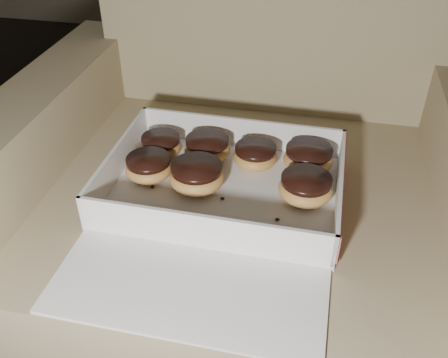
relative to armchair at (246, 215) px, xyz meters
The scene contains 14 objects.
armchair is the anchor object (origin of this frame).
bakery_box 0.19m from the armchair, 100.24° to the right, with size 0.39×0.45×0.06m.
donut_a 0.23m from the armchair, 151.59° to the right, with size 0.08×0.08×0.04m.
donut_b 0.22m from the armchair, behind, with size 0.08×0.08×0.04m.
donut_c 0.15m from the armchair, 38.11° to the right, with size 0.08×0.08×0.04m.
donut_d 0.17m from the armchair, behind, with size 0.08×0.08×0.04m.
donut_e 0.19m from the armchair, 126.11° to the right, with size 0.09×0.09×0.05m.
donut_f 0.18m from the armchair, ahead, with size 0.09×0.09×0.04m.
donut_g 0.21m from the armchair, 39.76° to the right, with size 0.09×0.09×0.04m.
crumb_a 0.22m from the armchair, 87.30° to the right, with size 0.01×0.01×0.00m, color black.
crumb_b 0.18m from the armchair, 100.69° to the right, with size 0.01×0.01×0.00m, color black.
crumb_c 0.27m from the armchair, 129.82° to the right, with size 0.01×0.01×0.00m, color black.
crumb_d 0.22m from the armchair, 141.92° to the right, with size 0.01×0.01×0.00m, color black.
crumb_e 0.21m from the armchair, 64.75° to the right, with size 0.01×0.01×0.00m, color black.
Camera 1 is at (0.67, -0.19, 0.92)m, focal length 40.00 mm.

